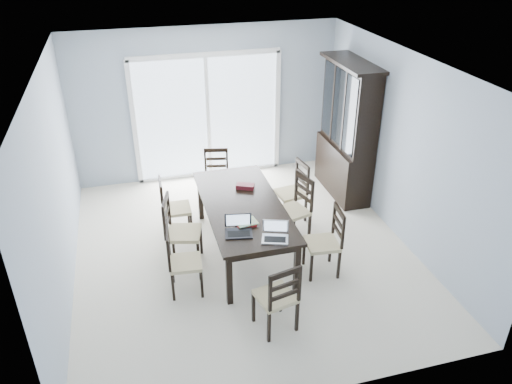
# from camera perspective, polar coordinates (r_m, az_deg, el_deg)

# --- Properties ---
(floor) EXTENTS (5.00, 5.00, 0.00)m
(floor) POSITION_cam_1_polar(r_m,az_deg,el_deg) (7.00, -1.42, -6.69)
(floor) COLOR silver
(floor) RESTS_ON ground
(ceiling) EXTENTS (5.00, 5.00, 0.00)m
(ceiling) POSITION_cam_1_polar(r_m,az_deg,el_deg) (5.88, -1.73, 14.40)
(ceiling) COLOR white
(ceiling) RESTS_ON back_wall
(back_wall) EXTENTS (4.50, 0.02, 2.60)m
(back_wall) POSITION_cam_1_polar(r_m,az_deg,el_deg) (8.61, -5.61, 9.95)
(back_wall) COLOR #94A1B1
(back_wall) RESTS_ON floor
(wall_left) EXTENTS (0.02, 5.00, 2.60)m
(wall_left) POSITION_cam_1_polar(r_m,az_deg,el_deg) (6.26, -21.98, 0.36)
(wall_left) COLOR #94A1B1
(wall_left) RESTS_ON floor
(wall_right) EXTENTS (0.02, 5.00, 2.60)m
(wall_right) POSITION_cam_1_polar(r_m,az_deg,el_deg) (7.15, 16.29, 4.89)
(wall_right) COLOR #94A1B1
(wall_right) RESTS_ON floor
(balcony) EXTENTS (4.50, 2.00, 0.10)m
(balcony) POSITION_cam_1_polar(r_m,az_deg,el_deg) (10.02, -6.28, 4.40)
(balcony) COLOR gray
(balcony) RESTS_ON ground
(railing) EXTENTS (4.50, 0.06, 1.10)m
(railing) POSITION_cam_1_polar(r_m,az_deg,el_deg) (10.72, -7.36, 9.45)
(railing) COLOR #99999E
(railing) RESTS_ON balcony
(dining_table) EXTENTS (1.00, 2.20, 0.75)m
(dining_table) POSITION_cam_1_polar(r_m,az_deg,el_deg) (6.63, -1.49, -1.95)
(dining_table) COLOR black
(dining_table) RESTS_ON floor
(china_hutch) EXTENTS (0.50, 1.38, 2.20)m
(china_hutch) POSITION_cam_1_polar(r_m,az_deg,el_deg) (8.14, 10.34, 6.78)
(china_hutch) COLOR black
(china_hutch) RESTS_ON floor
(sliding_door) EXTENTS (2.52, 0.05, 2.18)m
(sliding_door) POSITION_cam_1_polar(r_m,az_deg,el_deg) (8.66, -5.52, 8.57)
(sliding_door) COLOR silver
(sliding_door) RESTS_ON floor
(chair_left_near) EXTENTS (0.43, 0.42, 1.01)m
(chair_left_near) POSITION_cam_1_polar(r_m,az_deg,el_deg) (6.07, -8.94, -7.14)
(chair_left_near) COLOR black
(chair_left_near) RESTS_ON floor
(chair_left_mid) EXTENTS (0.53, 0.52, 1.13)m
(chair_left_mid) POSITION_cam_1_polar(r_m,az_deg,el_deg) (6.53, -9.14, -3.67)
(chair_left_mid) COLOR black
(chair_left_mid) RESTS_ON floor
(chair_left_far) EXTENTS (0.41, 0.40, 1.04)m
(chair_left_far) POSITION_cam_1_polar(r_m,az_deg,el_deg) (7.14, -9.86, -1.11)
(chair_left_far) COLOR black
(chair_left_far) RESTS_ON floor
(chair_right_near) EXTENTS (0.45, 0.44, 1.07)m
(chair_right_near) POSITION_cam_1_polar(r_m,az_deg,el_deg) (6.38, 8.43, -4.81)
(chair_right_near) COLOR black
(chair_right_near) RESTS_ON floor
(chair_right_mid) EXTENTS (0.53, 0.52, 1.10)m
(chair_right_mid) POSITION_cam_1_polar(r_m,az_deg,el_deg) (7.01, 4.76, -1.08)
(chair_right_mid) COLOR black
(chair_right_mid) RESTS_ON floor
(chair_right_far) EXTENTS (0.46, 0.45, 1.05)m
(chair_right_far) POSITION_cam_1_polar(r_m,az_deg,el_deg) (7.50, 4.57, 0.84)
(chair_right_far) COLOR black
(chair_right_far) RESTS_ON floor
(chair_end_near) EXTENTS (0.47, 0.48, 1.05)m
(chair_end_near) POSITION_cam_1_polar(r_m,az_deg,el_deg) (5.44, 2.74, -11.35)
(chair_end_near) COLOR black
(chair_end_near) RESTS_ON floor
(chair_end_far) EXTENTS (0.46, 0.47, 1.02)m
(chair_end_far) POSITION_cam_1_polar(r_m,az_deg,el_deg) (7.96, -4.55, 2.46)
(chair_end_far) COLOR black
(chair_end_far) RESTS_ON floor
(laptop_dark) EXTENTS (0.36, 0.28, 0.22)m
(laptop_dark) POSITION_cam_1_polar(r_m,az_deg,el_deg) (5.95, -2.00, -4.41)
(laptop_dark) COLOR black
(laptop_dark) RESTS_ON dining_table
(laptop_silver) EXTENTS (0.36, 0.31, 0.21)m
(laptop_silver) POSITION_cam_1_polar(r_m,az_deg,el_deg) (5.85, 2.19, -5.08)
(laptop_silver) COLOR silver
(laptop_silver) RESTS_ON dining_table
(book_stack) EXTENTS (0.28, 0.23, 0.04)m
(book_stack) POSITION_cam_1_polar(r_m,az_deg,el_deg) (6.15, -1.14, -3.57)
(book_stack) COLOR maroon
(book_stack) RESTS_ON dining_table
(cell_phone) EXTENTS (0.11, 0.07, 0.01)m
(cell_phone) POSITION_cam_1_polar(r_m,az_deg,el_deg) (5.81, 2.35, -5.92)
(cell_phone) COLOR black
(cell_phone) RESTS_ON dining_table
(game_box) EXTENTS (0.28, 0.21, 0.06)m
(game_box) POSITION_cam_1_polar(r_m,az_deg,el_deg) (6.96, -1.25, 0.65)
(game_box) COLOR #480E17
(game_box) RESTS_ON dining_table
(hot_tub) EXTENTS (1.93, 1.76, 0.92)m
(hot_tub) POSITION_cam_1_polar(r_m,az_deg,el_deg) (9.88, -8.09, 7.14)
(hot_tub) COLOR maroon
(hot_tub) RESTS_ON balcony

